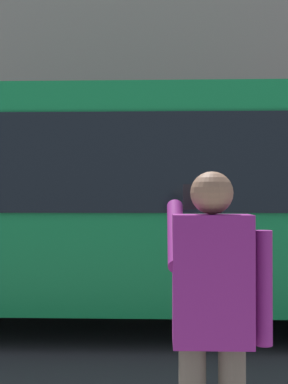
% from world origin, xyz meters
% --- Properties ---
extents(ground_plane, '(60.00, 60.00, 0.00)m').
position_xyz_m(ground_plane, '(0.00, 0.00, 0.00)').
color(ground_plane, '#2B2B2D').
extents(building_facade_far, '(28.00, 1.55, 12.00)m').
position_xyz_m(building_facade_far, '(-0.02, -6.80, 5.99)').
color(building_facade_far, gray).
rests_on(building_facade_far, ground_plane).
extents(red_bus, '(9.05, 2.54, 3.08)m').
position_xyz_m(red_bus, '(1.50, 0.04, 1.68)').
color(red_bus, '#0F7238').
rests_on(red_bus, ground_plane).
extents(pedestrian_photographer, '(0.53, 0.52, 1.70)m').
position_xyz_m(pedestrian_photographer, '(0.25, 4.31, 1.14)').
color(pedestrian_photographer, '#4C4238').
rests_on(pedestrian_photographer, sidewalk_curb).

